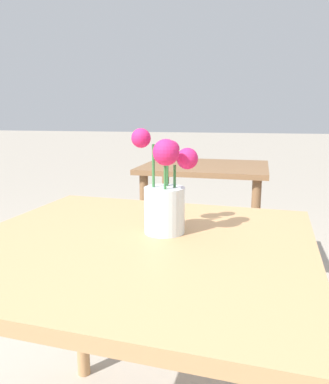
# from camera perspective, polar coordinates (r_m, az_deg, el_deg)

# --- Properties ---
(table_front) EXTENTS (0.93, 0.89, 0.73)m
(table_front) POSITION_cam_1_polar(r_m,az_deg,el_deg) (0.99, -4.13, -12.91)
(table_front) COLOR tan
(table_front) RESTS_ON ground_plane
(flower_vase) EXTENTS (0.17, 0.16, 0.27)m
(flower_vase) POSITION_cam_1_polar(r_m,az_deg,el_deg) (0.98, 0.11, -0.87)
(flower_vase) COLOR silver
(flower_vase) RESTS_ON table_front
(table_back) EXTENTS (0.78, 0.66, 0.73)m
(table_back) POSITION_cam_1_polar(r_m,az_deg,el_deg) (2.35, 6.15, 0.87)
(table_back) COLOR brown
(table_back) RESTS_ON ground_plane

